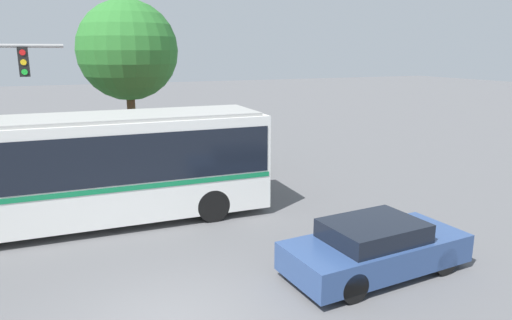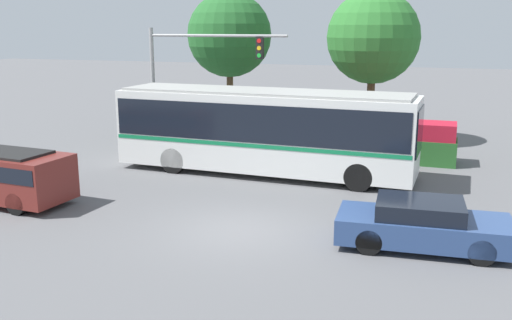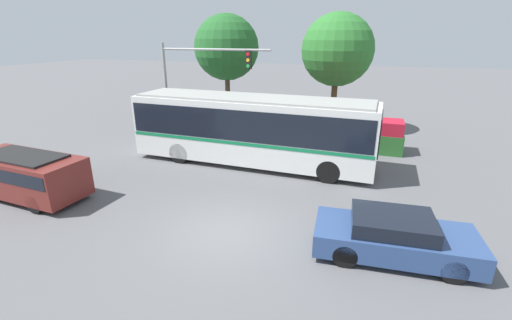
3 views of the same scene
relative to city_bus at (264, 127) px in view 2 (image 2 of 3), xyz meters
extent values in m
plane|color=#5B5B5E|center=(1.30, -6.27, -1.84)|extent=(140.00, 140.00, 0.00)
cube|color=silver|center=(-0.01, 0.00, -0.15)|extent=(11.55, 2.91, 2.89)
cube|color=black|center=(-0.01, 0.00, 0.31)|extent=(11.32, 2.94, 1.39)
cube|color=#147A47|center=(-0.01, 0.00, -0.50)|extent=(11.44, 2.94, 0.14)
cube|color=black|center=(5.75, -0.16, 0.20)|extent=(0.12, 2.21, 1.62)
cube|color=#9D9D99|center=(-0.01, 0.00, 1.35)|extent=(11.09, 2.69, 0.10)
cylinder|color=black|center=(3.92, 1.04, -1.34)|extent=(1.01, 0.33, 1.00)
cylinder|color=black|center=(3.86, -1.25, -1.34)|extent=(1.01, 0.33, 1.00)
cylinder|color=black|center=(-3.31, 1.24, -1.34)|extent=(1.01, 0.33, 1.00)
cylinder|color=black|center=(-3.37, -1.05, -1.34)|extent=(1.01, 0.33, 1.00)
cube|color=navy|center=(6.27, -5.96, -1.33)|extent=(4.47, 2.14, 0.66)
cube|color=black|center=(6.16, -5.97, -0.79)|extent=(2.28, 1.77, 0.43)
cylinder|color=black|center=(7.56, -5.06, -1.51)|extent=(0.68, 0.27, 0.66)
cylinder|color=black|center=(7.67, -6.67, -1.51)|extent=(0.68, 0.27, 0.66)
cylinder|color=black|center=(4.91, -5.25, -1.51)|extent=(0.68, 0.27, 0.66)
cylinder|color=black|center=(5.02, -6.86, -1.51)|extent=(0.68, 0.27, 0.66)
cube|color=maroon|center=(-6.88, -6.30, -0.92)|extent=(4.82, 2.19, 1.43)
cube|color=black|center=(-6.88, -6.30, -0.61)|extent=(4.63, 2.20, 0.49)
cylinder|color=black|center=(-5.42, -5.59, -1.50)|extent=(0.71, 0.31, 0.70)
cylinder|color=black|center=(-5.53, -7.20, -1.50)|extent=(0.71, 0.31, 0.70)
cylinder|color=gray|center=(-6.15, 2.55, 0.93)|extent=(0.18, 0.18, 5.54)
cylinder|color=gray|center=(-2.99, 2.55, 3.36)|extent=(6.31, 0.12, 0.12)
cube|color=black|center=(-1.04, 2.55, 2.86)|extent=(0.30, 0.22, 0.90)
cylinder|color=red|center=(-1.04, 2.43, 3.16)|extent=(0.18, 0.02, 0.18)
cylinder|color=yellow|center=(-1.04, 2.43, 2.86)|extent=(0.18, 0.02, 0.18)
cylinder|color=green|center=(-1.04, 2.43, 2.56)|extent=(0.18, 0.02, 0.18)
cube|color=#286028|center=(3.50, 3.93, -1.33)|extent=(7.14, 1.55, 1.03)
cube|color=#B7192D|center=(3.50, 3.93, -0.48)|extent=(7.00, 1.47, 0.69)
cylinder|color=brown|center=(-4.18, 7.05, -0.02)|extent=(0.34, 0.34, 3.64)
sphere|color=#236028|center=(-4.18, 7.05, 3.33)|extent=(4.26, 4.26, 4.26)
cylinder|color=brown|center=(2.94, 7.76, -0.10)|extent=(0.38, 0.38, 3.49)
sphere|color=#2D752D|center=(2.94, 7.76, 3.24)|extent=(4.44, 4.44, 4.44)
camera|label=1|loc=(-0.23, -13.98, 3.20)|focal=32.44mm
camera|label=2|loc=(6.73, -20.51, 3.74)|focal=40.13mm
camera|label=3|loc=(5.24, -15.08, 4.03)|focal=24.28mm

